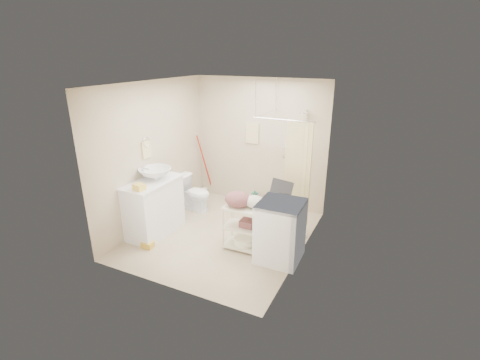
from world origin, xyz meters
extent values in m
plane|color=tan|center=(0.00, 0.00, 0.00)|extent=(3.20, 3.20, 0.00)
cube|color=silver|center=(0.00, 0.00, 2.60)|extent=(2.80, 3.20, 0.04)
cube|color=#BDAE92|center=(0.00, 1.60, 1.30)|extent=(2.80, 0.04, 2.60)
cube|color=#BDAE92|center=(0.00, -1.60, 1.30)|extent=(2.80, 0.04, 2.60)
cube|color=#BDAE92|center=(-1.40, 0.00, 1.30)|extent=(0.04, 3.20, 2.60)
cube|color=#BDAE92|center=(1.40, 0.00, 1.30)|extent=(0.04, 3.20, 2.60)
cube|color=silver|center=(-1.16, -0.43, 0.49)|extent=(0.63, 1.12, 0.98)
imported|color=silver|center=(-1.15, -0.30, 1.07)|extent=(0.64, 0.64, 0.19)
cube|color=#E1C04A|center=(-1.05, -0.83, 1.03)|extent=(0.20, 0.17, 0.10)
cube|color=gold|center=(-0.92, -0.91, 0.07)|extent=(0.28, 0.22, 0.14)
imported|color=white|center=(-1.04, 0.72, 0.36)|extent=(0.73, 0.46, 0.71)
imported|color=brown|center=(-0.01, 1.45, 0.15)|extent=(0.19, 0.18, 0.30)
imported|color=brown|center=(0.24, 1.42, 0.16)|extent=(0.19, 0.16, 0.32)
cube|color=#CAB992|center=(-0.15, 1.58, 1.50)|extent=(0.28, 0.03, 0.42)
imported|color=silver|center=(0.62, 1.51, 1.43)|extent=(0.11, 0.11, 0.22)
imported|color=#4F64AE|center=(0.74, 1.54, 1.41)|extent=(0.10, 0.10, 0.18)
cube|color=white|center=(1.14, -0.27, 0.48)|extent=(0.67, 0.69, 0.95)
camera|label=1|loc=(2.62, -4.77, 3.04)|focal=26.00mm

